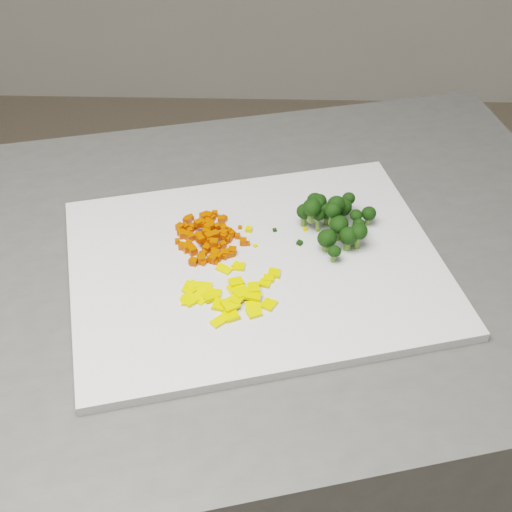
{
  "coord_description": "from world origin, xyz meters",
  "views": [
    {
      "loc": [
        -0.29,
        -0.77,
        1.52
      ],
      "look_at": [
        -0.31,
        -0.09,
        0.92
      ],
      "focal_mm": 50.0,
      "sensor_mm": 36.0,
      "label": 1
    }
  ],
  "objects_px": {
    "cutting_board": "(256,265)",
    "pepper_pile": "(236,289)",
    "carrot_pile": "(208,231)",
    "broccoli_pile": "(331,215)",
    "counter_block": "(243,449)"
  },
  "relations": [
    {
      "from": "carrot_pile",
      "to": "broccoli_pile",
      "type": "distance_m",
      "value": 0.16
    },
    {
      "from": "carrot_pile",
      "to": "broccoli_pile",
      "type": "relative_size",
      "value": 0.83
    },
    {
      "from": "counter_block",
      "to": "cutting_board",
      "type": "relative_size",
      "value": 2.13
    },
    {
      "from": "cutting_board",
      "to": "broccoli_pile",
      "type": "xyz_separation_m",
      "value": [
        0.1,
        0.06,
        0.04
      ]
    },
    {
      "from": "counter_block",
      "to": "pepper_pile",
      "type": "height_order",
      "value": "pepper_pile"
    },
    {
      "from": "cutting_board",
      "to": "pepper_pile",
      "type": "height_order",
      "value": "pepper_pile"
    },
    {
      "from": "counter_block",
      "to": "broccoli_pile",
      "type": "height_order",
      "value": "broccoli_pile"
    },
    {
      "from": "broccoli_pile",
      "to": "counter_block",
      "type": "bearing_deg",
      "value": -162.87
    },
    {
      "from": "cutting_board",
      "to": "carrot_pile",
      "type": "xyz_separation_m",
      "value": [
        -0.07,
        0.04,
        0.02
      ]
    },
    {
      "from": "pepper_pile",
      "to": "broccoli_pile",
      "type": "bearing_deg",
      "value": 45.85
    },
    {
      "from": "counter_block",
      "to": "broccoli_pile",
      "type": "xyz_separation_m",
      "value": [
        0.12,
        0.04,
        0.49
      ]
    },
    {
      "from": "cutting_board",
      "to": "carrot_pile",
      "type": "distance_m",
      "value": 0.08
    },
    {
      "from": "pepper_pile",
      "to": "broccoli_pile",
      "type": "distance_m",
      "value": 0.17
    },
    {
      "from": "counter_block",
      "to": "cutting_board",
      "type": "distance_m",
      "value": 0.46
    },
    {
      "from": "pepper_pile",
      "to": "broccoli_pile",
      "type": "height_order",
      "value": "broccoli_pile"
    }
  ]
}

